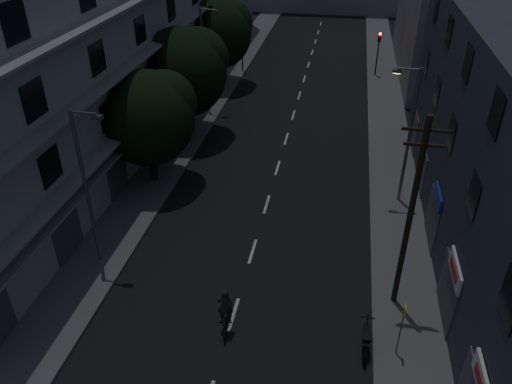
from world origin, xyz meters
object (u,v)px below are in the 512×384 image
(bus_stop_sign, at_px, (402,322))
(motorcycle, at_px, (366,341))
(cyclist, at_px, (226,316))
(utility_pole, at_px, (411,214))

(bus_stop_sign, relative_size, motorcycle, 1.25)
(bus_stop_sign, distance_m, cyclist, 7.12)
(utility_pole, xyz_separation_m, cyclist, (-7.09, -2.93, -4.10))
(cyclist, bearing_deg, bus_stop_sign, -10.16)
(motorcycle, bearing_deg, cyclist, -179.02)
(utility_pole, bearing_deg, motorcycle, -113.46)
(bus_stop_sign, bearing_deg, motorcycle, 176.69)
(motorcycle, height_order, cyclist, cyclist)
(utility_pole, distance_m, motorcycle, 5.43)
(utility_pole, height_order, bus_stop_sign, utility_pole)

